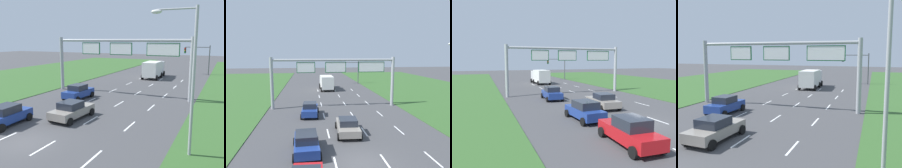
# 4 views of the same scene
# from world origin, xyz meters

# --- Properties ---
(lane_dashes_inner_left) EXTENTS (0.14, 50.40, 0.01)m
(lane_dashes_inner_left) POSITION_xyz_m (-1.75, 6.00, 0.00)
(lane_dashes_inner_left) COLOR white
(lane_dashes_inner_left) RESTS_ON ground_plane
(lane_dashes_inner_right) EXTENTS (0.14, 50.40, 0.01)m
(lane_dashes_inner_right) POSITION_xyz_m (1.75, 6.00, 0.00)
(lane_dashes_inner_right) COLOR white
(lane_dashes_inner_right) RESTS_ON ground_plane
(lane_dashes_slip) EXTENTS (0.14, 50.40, 0.01)m
(lane_dashes_slip) POSITION_xyz_m (5.25, 6.00, 0.00)
(lane_dashes_slip) COLOR white
(lane_dashes_slip) RESTS_ON ground_plane
(car_near_red) EXTENTS (2.37, 4.35, 1.53)m
(car_near_red) POSITION_xyz_m (0.06, 5.70, 0.76)
(car_near_red) COLOR gray
(car_near_red) RESTS_ON ground_plane
(car_mid_lane) EXTENTS (2.23, 4.11, 1.65)m
(car_mid_lane) POSITION_xyz_m (-3.41, 12.17, 0.82)
(car_mid_lane) COLOR navy
(car_mid_lane) RESTS_ON ground_plane
(box_truck) EXTENTS (2.80, 7.19, 2.91)m
(box_truck) POSITION_xyz_m (0.07, 31.31, 1.61)
(box_truck) COLOR silver
(box_truck) RESTS_ON ground_plane
(sign_gantry) EXTENTS (17.24, 0.44, 7.00)m
(sign_gantry) POSITION_xyz_m (0.32, 16.05, 4.95)
(sign_gantry) COLOR #9EA0A5
(sign_gantry) RESTS_ON ground_plane
(traffic_light_mast) EXTENTS (4.76, 0.49, 5.60)m
(traffic_light_mast) POSITION_xyz_m (6.67, 39.11, 3.87)
(traffic_light_mast) COLOR #47494F
(traffic_light_mast) RESTS_ON ground_plane
(street_lamp) EXTENTS (2.61, 0.32, 8.50)m
(street_lamp) POSITION_xyz_m (9.82, 2.75, 5.08)
(street_lamp) COLOR #9EA0A5
(street_lamp) RESTS_ON ground_plane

